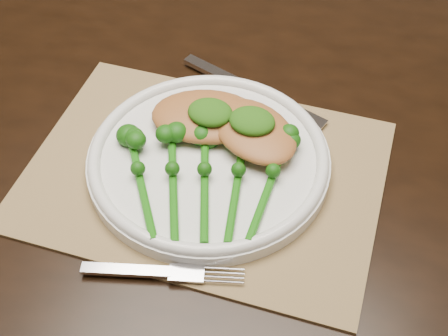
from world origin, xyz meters
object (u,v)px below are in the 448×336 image
(placemat, at_px, (204,174))
(chicken_fillet_left, at_px, (206,116))
(dining_table, at_px, (192,255))
(broccolini_bundle, at_px, (205,189))
(dinner_plate, at_px, (209,158))

(placemat, relative_size, chicken_fillet_left, 3.07)
(dining_table, xyz_separation_m, broccolini_bundle, (0.09, -0.16, 0.40))
(dining_table, bearing_deg, placemat, -62.93)
(placemat, bearing_deg, chicken_fillet_left, 105.99)
(dinner_plate, bearing_deg, dining_table, 126.56)
(placemat, relative_size, broccolini_bundle, 1.85)
(placemat, xyz_separation_m, broccolini_bundle, (0.02, -0.04, 0.02))
(dining_table, distance_m, broccolini_bundle, 0.44)
(placemat, xyz_separation_m, dinner_plate, (0.00, 0.01, 0.01))
(dinner_plate, distance_m, broccolini_bundle, 0.06)
(placemat, bearing_deg, dinner_plate, 83.50)
(dining_table, xyz_separation_m, placemat, (0.08, -0.12, 0.37))
(chicken_fillet_left, height_order, broccolini_bundle, chicken_fillet_left)
(dining_table, xyz_separation_m, chicken_fillet_left, (0.06, -0.05, 0.41))
(chicken_fillet_left, bearing_deg, placemat, -86.24)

